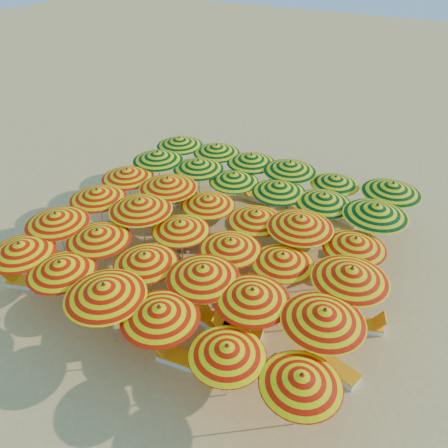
{
  "coord_description": "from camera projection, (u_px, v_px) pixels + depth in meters",
  "views": [
    {
      "loc": [
        7.07,
        -12.11,
        11.76
      ],
      "look_at": [
        0.0,
        0.5,
        1.6
      ],
      "focal_mm": 35.0,
      "sensor_mm": 36.0,
      "label": 1
    }
  ],
  "objects": [
    {
      "name": "umbrella_16",
      "position": [
        283.0,
        258.0,
        15.15
      ],
      "size": [
        2.86,
        2.86,
        2.36
      ],
      "color": "silver",
      "rests_on": "ground"
    },
    {
      "name": "umbrella_3",
      "position": [
        160.0,
        312.0,
        12.86
      ],
      "size": [
        2.84,
        2.84,
        2.55
      ],
      "color": "silver",
      "rests_on": "ground"
    },
    {
      "name": "umbrella_27",
      "position": [
        279.0,
        188.0,
        18.87
      ],
      "size": [
        2.99,
        2.99,
        2.5
      ],
      "color": "silver",
      "rests_on": "ground"
    },
    {
      "name": "lounger_2",
      "position": [
        56.0,
        257.0,
        18.21
      ],
      "size": [
        1.82,
        1.0,
        0.69
      ],
      "rotation": [
        0.0,
        0.0,
        3.4
      ],
      "color": "white",
      "rests_on": "ground"
    },
    {
      "name": "beachgoer_b",
      "position": [
        181.0,
        238.0,
        18.38
      ],
      "size": [
        0.87,
        0.8,
        1.43
      ],
      "primitive_type": "imported",
      "rotation": [
        0.0,
        0.0,
        3.62
      ],
      "color": "tan",
      "rests_on": "ground"
    },
    {
      "name": "umbrella_33",
      "position": [
        290.0,
        166.0,
        20.21
      ],
      "size": [
        3.29,
        3.29,
        2.65
      ],
      "color": "silver",
      "rests_on": "ground"
    },
    {
      "name": "umbrella_11",
      "position": [
        324.0,
        315.0,
        12.6
      ],
      "size": [
        2.7,
        2.7,
        2.67
      ],
      "color": "silver",
      "rests_on": "ground"
    },
    {
      "name": "umbrella_29",
      "position": [
        376.0,
        210.0,
        17.05
      ],
      "size": [
        3.2,
        3.2,
        2.73
      ],
      "color": "silver",
      "rests_on": "ground"
    },
    {
      "name": "umbrella_7",
      "position": [
        98.0,
        235.0,
        16.01
      ],
      "size": [
        2.68,
        2.68,
        2.54
      ],
      "color": "silver",
      "rests_on": "ground"
    },
    {
      "name": "umbrella_25",
      "position": [
        198.0,
        164.0,
        20.55
      ],
      "size": [
        2.41,
        2.41,
        2.54
      ],
      "color": "silver",
      "rests_on": "ground"
    },
    {
      "name": "lounger_20",
      "position": [
        259.0,
        197.0,
        22.11
      ],
      "size": [
        1.75,
        0.65,
        0.69
      ],
      "rotation": [
        0.0,
        0.0,
        3.18
      ],
      "color": "white",
      "rests_on": "ground"
    },
    {
      "name": "beachgoer_a",
      "position": [
        192.0,
        224.0,
        19.16
      ],
      "size": [
        0.6,
        0.47,
        1.47
      ],
      "primitive_type": "imported",
      "rotation": [
        0.0,
        0.0,
        2.91
      ],
      "color": "tan",
      "rests_on": "ground"
    },
    {
      "name": "umbrella_0",
      "position": [
        20.0,
        248.0,
        15.38
      ],
      "size": [
        2.51,
        2.51,
        2.52
      ],
      "color": "silver",
      "rests_on": "ground"
    },
    {
      "name": "umbrella_1",
      "position": [
        61.0,
        267.0,
        14.63
      ],
      "size": [
        3.08,
        3.08,
        2.47
      ],
      "color": "silver",
      "rests_on": "ground"
    },
    {
      "name": "lounger_14",
      "position": [
        311.0,
        269.0,
        17.6
      ],
      "size": [
        1.82,
        1.03,
        0.69
      ],
      "rotation": [
        0.0,
        0.0,
        -0.27
      ],
      "color": "white",
      "rests_on": "ground"
    },
    {
      "name": "umbrella_9",
      "position": [
        203.0,
        272.0,
        14.23
      ],
      "size": [
        3.11,
        3.11,
        2.6
      ],
      "color": "silver",
      "rests_on": "ground"
    },
    {
      "name": "umbrella_2",
      "position": [
        105.0,
        290.0,
        13.39
      ],
      "size": [
        2.86,
        2.86,
        2.72
      ],
      "color": "silver",
      "rests_on": "ground"
    },
    {
      "name": "umbrella_6",
      "position": [
        56.0,
        218.0,
        16.78
      ],
      "size": [
        3.11,
        3.11,
        2.61
      ],
      "color": "silver",
      "rests_on": "ground"
    },
    {
      "name": "lounger_13",
      "position": [
        240.0,
        253.0,
        18.46
      ],
      "size": [
        1.82,
        0.94,
        0.69
      ],
      "rotation": [
        0.0,
        0.0,
        2.92
      ],
      "color": "white",
      "rests_on": "ground"
    },
    {
      "name": "umbrella_13",
      "position": [
        140.0,
        204.0,
        17.4
      ],
      "size": [
        3.05,
        3.05,
        2.73
      ],
      "color": "silver",
      "rests_on": "ground"
    },
    {
      "name": "umbrella_15",
      "position": [
        231.0,
        244.0,
        15.7
      ],
      "size": [
        2.36,
        2.36,
        2.42
      ],
      "color": "silver",
      "rests_on": "ground"
    },
    {
      "name": "umbrella_32",
      "position": [
        251.0,
        159.0,
        21.07
      ],
      "size": [
        2.71,
        2.71,
        2.54
      ],
      "color": "silver",
      "rests_on": "ground"
    },
    {
      "name": "umbrella_18",
      "position": [
        127.0,
        173.0,
        19.86
      ],
      "size": [
        2.75,
        2.75,
        2.54
      ],
      "color": "silver",
      "rests_on": "ground"
    },
    {
      "name": "lounger_16",
      "position": [
        209.0,
        204.0,
        21.6
      ],
      "size": [
        1.82,
        1.01,
        0.69
      ],
      "rotation": [
        0.0,
        0.0,
        3.4
      ],
      "color": "white",
      "rests_on": "ground"
    },
    {
      "name": "umbrella_26",
      "position": [
        234.0,
        177.0,
        19.79
      ],
      "size": [
        2.32,
        2.32,
        2.41
      ],
      "color": "silver",
      "rests_on": "ground"
    },
    {
      "name": "umbrella_34",
      "position": [
        335.0,
        180.0,
        19.7
      ],
      "size": [
        2.55,
        2.55,
        2.33
      ],
      "color": "silver",
      "rests_on": "ground"
    },
    {
      "name": "umbrella_30",
      "position": [
        180.0,
        141.0,
        22.67
      ],
      "size": [
        2.62,
        2.62,
        2.54
      ],
      "color": "silver",
      "rests_on": "ground"
    },
    {
      "name": "lounger_18",
      "position": [
        303.0,
        237.0,
        19.34
      ],
      "size": [
        1.82,
        1.22,
        0.69
      ],
      "rotation": [
        0.0,
        0.0,
        3.55
      ],
      "color": "white",
      "rests_on": "ground"
    },
    {
      "name": "lounger_0",
      "position": [
        28.0,
        282.0,
        16.96
      ],
      "size": [
        1.83,
        1.13,
        0.69
      ],
      "rotation": [
        0.0,
        0.0,
        3.49
      ],
      "color": "white",
      "rests_on": "ground"
    },
    {
      "name": "umbrella_31",
      "position": [
        217.0,
        149.0,
        22.05
      ],
      "size": [
        2.86,
        2.86,
        2.5
      ],
      "color": "silver",
      "rests_on": "ground"
    },
    {
      "name": "lounger_10",
      "position": [
        359.0,
        325.0,
        15.19
      ],
      "size": [
        1.83,
        1.14,
        0.69
      ],
      "rotation": [
        0.0,
        0.0,
        0.35
      ],
      "color": "white",
      "rests_on": "ground"
    },
    {
      "name": "umbrella_22",
      "position": [
        301.0,
        222.0,
        16.42
      ],
      "size": [
        3.06,
        3.06,
        2.71
      ],
      "color": "silver",
      "rests_on": "ground"
    },
    {
      "name": "lounger_6",
      "position": [
        236.0,
        330.0,
        14.99
      ],
      "size": [
        1.81,
        0.91,
        0.69
      ],
      "rotation": [
        0.0,
        0.0,
        3.34
      ],
      "color": "white",
      "rests_on": "ground"
    },
    {
      "name": "umbrella_19",
      "position": [
        168.0,
        183.0,
        18.85
      ],
      "size": [
        3.22,
        3.22,
        2.7
      ],
      "color": "silver",
      "rests_on": "ground"
    },
    {
      "name": "lounger_5",
      "position": [
        216.0,
        324.0,
        15.23
      ],
      "size": [
        1.81,
        0.88,
        0.69
      ],
      "rotation": [
        0.0,
        0.0,
        2.97
      ],
      "color": "white",
      "rests_on": "ground"
    },
    {
      "name": "lounger_11",
      "position": [
        163.0,
        221.0,
        20.38
      ],
      "size": [
        1.75,
        0.63,
        0.69
      ],
      "rotation": [
        0.0,
        0.0,
        -0.03
      ],
      "color": "white",
      "rests_on": "ground"
    },
    {
      "name": "lounger_22",
      "position": [
        343.0,
        217.0,
        20.68
      ],
      "size": [
        1.82,
        1.0,
        0.69
      ],
      "rotation": [
        0.0,
        0.0,
        -0.26
      ],
      "color": "white",
      "rests_on": "ground"
    },
    {
      "name": "lounger_19",
      "position": [
        353.0,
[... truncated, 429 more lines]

